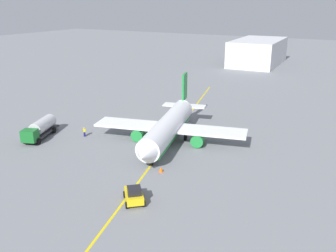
% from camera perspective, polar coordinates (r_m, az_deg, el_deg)
% --- Properties ---
extents(ground_plane, '(400.00, 400.00, 0.00)m').
position_cam_1_polar(ground_plane, '(63.18, -0.00, -2.58)').
color(ground_plane, slate).
extents(airplane, '(28.94, 26.50, 9.70)m').
position_cam_1_polar(airplane, '(62.69, 0.11, -0.15)').
color(airplane, white).
rests_on(airplane, ground).
extents(fuel_tanker, '(9.74, 5.46, 3.15)m').
position_cam_1_polar(fuel_tanker, '(68.78, -19.11, -0.33)').
color(fuel_tanker, '#2D2D33').
rests_on(fuel_tanker, ground).
extents(pushback_tug, '(4.08, 3.96, 2.20)m').
position_cam_1_polar(pushback_tug, '(45.10, -5.27, -10.50)').
color(pushback_tug, yellow).
rests_on(pushback_tug, ground).
extents(refueling_worker, '(0.62, 0.62, 1.71)m').
position_cam_1_polar(refueling_worker, '(67.52, -12.76, -0.89)').
color(refueling_worker, navy).
rests_on(refueling_worker, ground).
extents(safety_cone_nose, '(0.66, 0.66, 0.73)m').
position_cam_1_polar(safety_cone_nose, '(52.58, -1.08, -6.73)').
color(safety_cone_nose, '#F2590F').
rests_on(safety_cone_nose, ground).
extents(distant_hangar, '(31.98, 17.36, 9.21)m').
position_cam_1_polar(distant_hangar, '(146.71, 13.70, 11.04)').
color(distant_hangar, silver).
rests_on(distant_hangar, ground).
extents(taxi_line_marking, '(86.57, 20.99, 0.01)m').
position_cam_1_polar(taxi_line_marking, '(63.18, -0.00, -2.57)').
color(taxi_line_marking, yellow).
rests_on(taxi_line_marking, ground).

